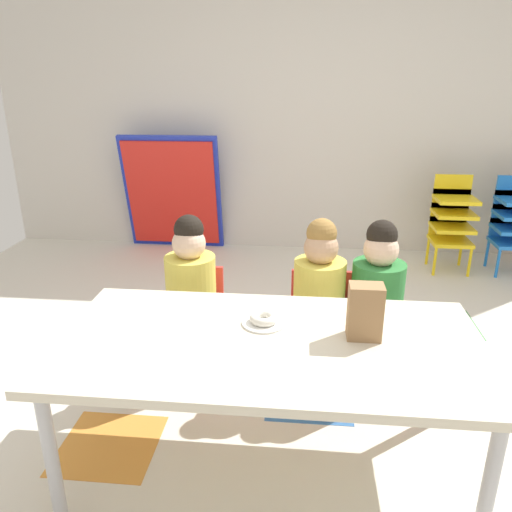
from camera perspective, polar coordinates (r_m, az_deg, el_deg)
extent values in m
cube|color=silver|center=(2.69, 6.12, -16.00)|extent=(5.79, 4.89, 0.02)
cube|color=#336BB2|center=(2.69, 6.13, -15.81)|extent=(0.43, 0.43, 0.00)
cube|color=orange|center=(3.69, -15.47, -5.90)|extent=(0.43, 0.43, 0.00)
cube|color=#478C51|center=(3.59, 20.74, -7.29)|extent=(0.43, 0.43, 0.00)
cube|color=orange|center=(2.48, -16.57, -20.16)|extent=(0.43, 0.43, 0.00)
cube|color=beige|center=(4.63, 6.72, 17.50)|extent=(5.79, 0.10, 2.75)
cube|color=beige|center=(1.93, 1.55, -10.11)|extent=(1.65, 0.83, 0.04)
cylinder|color=#B2B2B7|center=(2.03, -22.50, -20.97)|extent=(0.05, 0.05, 0.58)
cylinder|color=#B2B2B7|center=(1.94, 25.20, -23.54)|extent=(0.05, 0.05, 0.58)
cylinder|color=#B2B2B7|center=(2.54, -15.19, -10.95)|extent=(0.05, 0.05, 0.58)
cylinder|color=#B2B2B7|center=(2.48, 20.01, -12.44)|extent=(0.05, 0.05, 0.58)
cube|color=red|center=(2.69, -7.28, -8.29)|extent=(0.32, 0.30, 0.03)
cube|color=red|center=(2.75, -6.74, -4.08)|extent=(0.29, 0.02, 0.30)
cylinder|color=#D8C64C|center=(2.59, -7.49, -4.01)|extent=(0.33, 0.33, 0.38)
sphere|color=beige|center=(2.50, -7.76, 1.44)|extent=(0.17, 0.17, 0.17)
sphere|color=black|center=(2.49, -7.77, 3.06)|extent=(0.15, 0.15, 0.15)
cylinder|color=red|center=(2.69, -10.72, -12.20)|extent=(0.02, 0.02, 0.28)
cylinder|color=red|center=(2.63, -4.71, -12.69)|extent=(0.02, 0.02, 0.28)
cylinder|color=red|center=(2.90, -9.32, -9.51)|extent=(0.02, 0.02, 0.28)
cylinder|color=red|center=(2.85, -3.78, -9.89)|extent=(0.02, 0.02, 0.28)
cube|color=red|center=(2.63, 7.05, -8.97)|extent=(0.32, 0.30, 0.03)
cube|color=red|center=(2.70, 7.13, -4.64)|extent=(0.29, 0.02, 0.30)
cylinder|color=#D8C64C|center=(2.53, 7.26, -4.61)|extent=(0.32, 0.32, 0.38)
sphere|color=tan|center=(2.44, 7.53, 0.96)|extent=(0.17, 0.17, 0.17)
sphere|color=olive|center=(2.43, 7.60, 2.61)|extent=(0.15, 0.15, 0.15)
cylinder|color=red|center=(2.60, 3.79, -13.16)|extent=(0.02, 0.02, 0.28)
cylinder|color=red|center=(2.61, 10.12, -13.32)|extent=(0.02, 0.02, 0.28)
cylinder|color=red|center=(2.82, 3.98, -10.26)|extent=(0.02, 0.02, 0.28)
cylinder|color=red|center=(2.83, 9.76, -10.43)|extent=(0.02, 0.02, 0.28)
cube|color=red|center=(2.66, 13.36, -9.09)|extent=(0.32, 0.30, 0.03)
cube|color=red|center=(2.72, 13.23, -4.80)|extent=(0.29, 0.02, 0.30)
cylinder|color=#2D7A38|center=(2.56, 13.75, -4.78)|extent=(0.33, 0.33, 0.38)
sphere|color=beige|center=(2.46, 14.25, 0.72)|extent=(0.17, 0.17, 0.17)
sphere|color=black|center=(2.45, 14.35, 2.35)|extent=(0.15, 0.15, 0.15)
cylinder|color=red|center=(2.61, 10.31, -13.32)|extent=(0.02, 0.02, 0.28)
cylinder|color=red|center=(2.65, 16.53, -13.32)|extent=(0.02, 0.02, 0.28)
cylinder|color=red|center=(2.83, 9.94, -10.43)|extent=(0.02, 0.02, 0.28)
cylinder|color=red|center=(2.86, 15.62, -10.48)|extent=(0.02, 0.02, 0.28)
cube|color=yellow|center=(4.47, 21.50, 1.59)|extent=(0.32, 0.30, 0.03)
cube|color=yellow|center=(4.57, 21.20, 3.21)|extent=(0.30, 0.02, 0.18)
cube|color=yellow|center=(4.43, 21.69, 3.05)|extent=(0.32, 0.30, 0.03)
cube|color=yellow|center=(4.54, 21.39, 4.66)|extent=(0.30, 0.02, 0.18)
cube|color=yellow|center=(4.40, 21.89, 4.55)|extent=(0.32, 0.30, 0.03)
cube|color=yellow|center=(4.51, 21.58, 6.12)|extent=(0.30, 0.02, 0.18)
cube|color=yellow|center=(4.38, 22.09, 6.06)|extent=(0.32, 0.30, 0.03)
cube|color=yellow|center=(4.49, 21.77, 7.60)|extent=(0.30, 0.02, 0.18)
cylinder|color=yellow|center=(4.35, 19.94, -0.50)|extent=(0.02, 0.02, 0.26)
cylinder|color=yellow|center=(4.43, 23.44, -0.62)|extent=(0.02, 0.02, 0.26)
cylinder|color=yellow|center=(4.59, 19.21, 0.63)|extent=(0.02, 0.02, 0.26)
cylinder|color=yellow|center=(4.67, 22.54, 0.51)|extent=(0.02, 0.02, 0.26)
cube|color=blue|center=(4.63, 27.48, 1.32)|extent=(0.32, 0.30, 0.03)
cube|color=blue|center=(4.73, 27.07, 2.89)|extent=(0.30, 0.02, 0.18)
cube|color=blue|center=(4.70, 27.30, 4.29)|extent=(0.30, 0.02, 0.18)
cylinder|color=blue|center=(4.51, 26.14, -0.70)|extent=(0.02, 0.02, 0.26)
cylinder|color=blue|center=(4.74, 25.12, 0.41)|extent=(0.02, 0.02, 0.26)
cube|color=#1E33BF|center=(4.71, -9.57, 7.15)|extent=(0.90, 0.28, 1.09)
cube|color=red|center=(4.68, -9.68, 7.05)|extent=(0.83, 0.23, 0.99)
cube|color=#9E754C|center=(1.94, 12.47, -6.30)|extent=(0.13, 0.09, 0.22)
cylinder|color=white|center=(2.04, 0.91, -7.72)|extent=(0.18, 0.18, 0.01)
torus|color=white|center=(2.03, 0.91, -7.18)|extent=(0.12, 0.12, 0.04)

